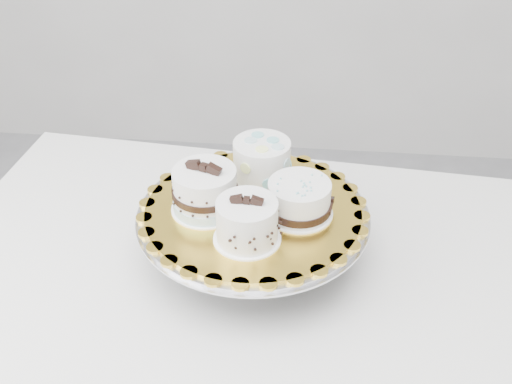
# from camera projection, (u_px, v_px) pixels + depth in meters

# --- Properties ---
(table) EXTENTS (1.27, 0.91, 0.75)m
(table) POSITION_uv_depth(u_px,v_px,m) (252.00, 302.00, 1.21)
(table) COLOR silver
(table) RESTS_ON floor
(cake_stand) EXTENTS (0.41, 0.41, 0.11)m
(cake_stand) POSITION_uv_depth(u_px,v_px,m) (253.00, 227.00, 1.15)
(cake_stand) COLOR gray
(cake_stand) RESTS_ON table
(cake_board) EXTENTS (0.44, 0.44, 0.01)m
(cake_board) POSITION_uv_depth(u_px,v_px,m) (253.00, 210.00, 1.13)
(cake_board) COLOR gold
(cake_board) RESTS_ON cake_stand
(cake_swirl) EXTENTS (0.11, 0.11, 0.09)m
(cake_swirl) POSITION_uv_depth(u_px,v_px,m) (247.00, 222.00, 1.04)
(cake_swirl) COLOR white
(cake_swirl) RESTS_ON cake_board
(cake_banded) EXTENTS (0.14, 0.14, 0.10)m
(cake_banded) POSITION_uv_depth(u_px,v_px,m) (205.00, 192.00, 1.10)
(cake_banded) COLOR white
(cake_banded) RESTS_ON cake_board
(cake_dots) EXTENTS (0.13, 0.13, 0.08)m
(cake_dots) POSITION_uv_depth(u_px,v_px,m) (262.00, 160.00, 1.18)
(cake_dots) COLOR white
(cake_dots) RESTS_ON cake_board
(cake_ribbon) EXTENTS (0.13, 0.12, 0.07)m
(cake_ribbon) POSITION_uv_depth(u_px,v_px,m) (300.00, 200.00, 1.10)
(cake_ribbon) COLOR white
(cake_ribbon) RESTS_ON cake_board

